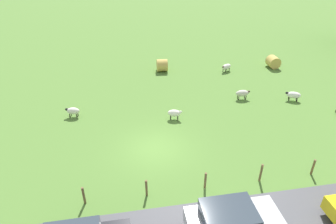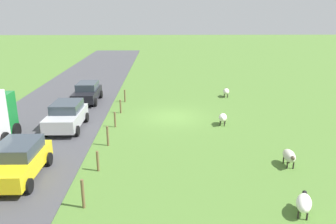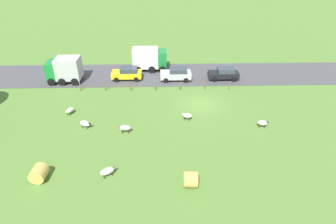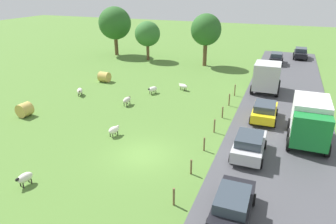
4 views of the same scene
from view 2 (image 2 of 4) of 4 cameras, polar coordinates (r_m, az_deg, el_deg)
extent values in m
plane|color=#517A33|center=(23.98, 0.68, -0.81)|extent=(160.00, 160.00, 0.00)
cube|color=#47474C|center=(25.26, -19.54, -0.82)|extent=(8.00, 80.00, 0.06)
ellipsoid|color=silver|center=(22.46, 9.32, -0.93)|extent=(0.75, 1.06, 0.52)
ellipsoid|color=silver|center=(21.99, 9.23, -1.00)|extent=(0.24, 0.30, 0.20)
cylinder|color=#2D2823|center=(22.31, 9.58, -2.02)|extent=(0.07, 0.07, 0.32)
cylinder|color=#2D2823|center=(22.33, 8.86, -1.97)|extent=(0.07, 0.07, 0.32)
cylinder|color=#2D2823|center=(22.81, 9.69, -1.60)|extent=(0.07, 0.07, 0.32)
cylinder|color=#2D2823|center=(22.82, 8.98, -1.55)|extent=(0.07, 0.07, 0.32)
ellipsoid|color=silver|center=(29.71, 9.87, 3.48)|extent=(0.70, 1.04, 0.52)
ellipsoid|color=black|center=(30.12, 9.91, 3.89)|extent=(0.23, 0.29, 0.20)
cylinder|color=#2D2823|center=(30.05, 9.58, 2.96)|extent=(0.07, 0.07, 0.31)
cylinder|color=#2D2823|center=(30.04, 10.12, 2.93)|extent=(0.07, 0.07, 0.31)
cylinder|color=#2D2823|center=(29.54, 9.55, 2.72)|extent=(0.07, 0.07, 0.31)
cylinder|color=#2D2823|center=(29.53, 10.10, 2.68)|extent=(0.07, 0.07, 0.31)
ellipsoid|color=beige|center=(17.48, 19.93, -7.01)|extent=(0.59, 1.13, 0.53)
ellipsoid|color=brown|center=(16.98, 20.51, -7.35)|extent=(0.19, 0.27, 0.20)
cylinder|color=#2D2823|center=(17.41, 20.57, -8.52)|extent=(0.07, 0.07, 0.34)
cylinder|color=#2D2823|center=(17.32, 19.64, -8.55)|extent=(0.07, 0.07, 0.34)
cylinder|color=#2D2823|center=(17.93, 19.97, -7.69)|extent=(0.07, 0.07, 0.34)
cylinder|color=#2D2823|center=(17.84, 19.07, -7.72)|extent=(0.07, 0.07, 0.34)
ellipsoid|color=white|center=(13.82, 22.14, -14.16)|extent=(0.95, 1.25, 0.55)
ellipsoid|color=black|center=(14.23, 22.24, -12.66)|extent=(0.27, 0.31, 0.20)
cylinder|color=#2D2823|center=(14.26, 21.38, -14.69)|extent=(0.07, 0.07, 0.29)
cylinder|color=#2D2823|center=(14.27, 22.62, -14.82)|extent=(0.07, 0.07, 0.29)
cylinder|color=#2D2823|center=(13.73, 21.30, -16.00)|extent=(0.07, 0.07, 0.29)
cylinder|color=#2D2823|center=(13.74, 22.60, -16.13)|extent=(0.07, 0.07, 0.29)
cylinder|color=brown|center=(27.92, -7.36, 2.76)|extent=(0.12, 0.12, 1.05)
cylinder|color=brown|center=(24.95, -8.09, 0.94)|extent=(0.12, 0.12, 1.01)
cylinder|color=brown|center=(22.01, -9.02, -1.29)|extent=(0.12, 0.12, 1.02)
cylinder|color=brown|center=(19.11, -10.24, -4.06)|extent=(0.12, 0.12, 1.14)
cylinder|color=brown|center=(16.32, -11.88, -8.18)|extent=(0.12, 0.12, 1.02)
cylinder|color=brown|center=(13.60, -14.30, -13.36)|extent=(0.12, 0.12, 1.21)
cylinder|color=black|center=(21.57, -24.53, -2.99)|extent=(0.30, 0.96, 0.96)
cylinder|color=black|center=(20.29, -26.14, -4.43)|extent=(0.30, 0.96, 0.96)
cube|color=black|center=(28.21, -13.60, 2.98)|extent=(1.75, 4.02, 0.69)
cube|color=#333D47|center=(28.36, -13.56, 4.35)|extent=(1.54, 2.21, 0.56)
cylinder|color=black|center=(26.88, -12.30, 1.62)|extent=(0.22, 0.64, 0.64)
cylinder|color=black|center=(27.28, -15.91, 1.57)|extent=(0.22, 0.64, 0.64)
cylinder|color=black|center=(29.36, -11.36, 2.98)|extent=(0.22, 0.64, 0.64)
cylinder|color=black|center=(29.73, -14.69, 2.92)|extent=(0.22, 0.64, 0.64)
cube|color=#B7B7BC|center=(22.20, -16.91, -0.97)|extent=(1.90, 4.08, 0.79)
cube|color=#333D47|center=(22.29, -16.86, 0.92)|extent=(1.68, 2.25, 0.56)
cylinder|color=black|center=(20.86, -15.25, -3.13)|extent=(0.22, 0.64, 0.64)
cylinder|color=black|center=(21.41, -20.20, -3.08)|extent=(0.22, 0.64, 0.64)
cylinder|color=black|center=(23.30, -13.73, -0.88)|extent=(0.22, 0.64, 0.64)
cylinder|color=black|center=(23.79, -18.21, -0.89)|extent=(0.22, 0.64, 0.64)
cube|color=yellow|center=(16.58, -24.32, -8.11)|extent=(1.91, 4.00, 0.73)
cube|color=#333D47|center=(16.59, -24.20, -5.66)|extent=(1.68, 2.20, 0.56)
cylinder|color=black|center=(15.31, -22.67, -11.55)|extent=(0.22, 0.64, 0.64)
cylinder|color=black|center=(17.49, -19.65, -7.55)|extent=(0.22, 0.64, 0.64)
cylinder|color=black|center=(18.18, -25.41, -7.30)|extent=(0.22, 0.64, 0.64)
camera|label=1|loc=(28.33, -32.73, 22.41)|focal=30.68mm
camera|label=3|loc=(35.19, 61.23, 22.42)|focal=30.15mm
camera|label=4|loc=(40.19, -12.83, 21.73)|focal=32.86mm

